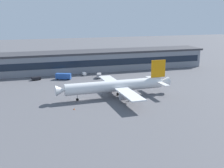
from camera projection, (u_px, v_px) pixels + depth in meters
ground_plane at (82, 100)px, 119.98m from camera, size 600.00×600.00×0.00m
terminal_building at (62, 62)px, 175.81m from camera, size 188.07×19.68×12.39m
airliner at (117, 86)px, 123.35m from camera, size 52.05×44.51×15.42m
crew_van at (99, 75)px, 160.24m from camera, size 3.75×5.63×2.55m
baggage_tug at (84, 74)px, 166.93m from camera, size 2.19×3.66×1.85m
pushback_tractor at (36, 78)px, 155.33m from camera, size 5.34×3.86×1.75m
fuel_truck at (63, 76)px, 156.85m from camera, size 8.82×5.88×3.35m
traffic_cone_0 at (74, 109)px, 108.25m from camera, size 0.60×0.60×0.75m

